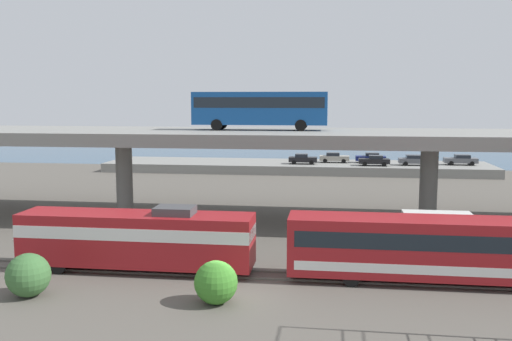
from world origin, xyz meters
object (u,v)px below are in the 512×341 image
Objects in this scene: train_coach_lead at (472,248)px; transit_bus_on_overpass at (260,107)px; parked_car_0 at (371,158)px; parked_car_5 at (461,160)px; parked_car_3 at (334,157)px; train_locomotive at (125,236)px; parked_car_1 at (415,160)px; service_truck_west at (450,234)px; parked_car_4 at (374,160)px; parked_car_2 at (303,159)px.

transit_bus_on_overpass reaches higher than train_coach_lead.
parked_car_5 is (12.75, -1.19, 0.00)m from parked_car_0.
transit_bus_on_overpass reaches higher than parked_car_0.
parked_car_0 is (12.28, 35.25, -8.00)m from transit_bus_on_overpass.
parked_car_3 and parked_car_5 have the same top height.
parked_car_0 and parked_car_3 have the same top height.
train_locomotive is 3.40× the size of parked_car_1.
parked_car_0 is at bearing -87.50° from train_coach_lead.
parked_car_4 is (-2.02, 42.54, 0.45)m from service_truck_west.
train_locomotive is 3.57× the size of parked_car_3.
parked_car_3 is at bearing 29.39° from parked_car_2.
parked_car_4 and parked_car_5 have the same top height.
transit_bus_on_overpass is 20.16m from service_truck_west.
parked_car_5 is (22.81, 1.77, 0.00)m from parked_car_2.
transit_bus_on_overpass reaches higher than service_truck_west.
parked_car_1 is (6.07, -2.51, 0.00)m from parked_car_0.
train_coach_lead reaches higher than service_truck_west.
parked_car_3 is (13.23, 51.79, -0.11)m from train_locomotive.
train_coach_lead is at bearing 92.40° from parked_car_4.
parked_car_1 is at bearing -10.48° from parked_car_3.
train_locomotive is at bearing -164.50° from service_truck_west.
train_coach_lead is 49.80m from parked_car_1.
train_locomotive is at bearing 68.60° from parked_car_4.
parked_car_0 is (-2.27, 46.35, 0.45)m from service_truck_west.
parked_car_0 is (-2.27, 52.16, -0.09)m from train_coach_lead.
train_locomotive reaches higher than parked_car_5.
parked_car_5 is at bearing -168.20° from parked_car_4.
train_coach_lead is at bearing 78.39° from parked_car_5.
train_locomotive is 55.41m from parked_car_0.
service_truck_west is at bearing -89.97° from train_coach_lead.
parked_car_1 is at bearing -116.51° from train_locomotive.
train_coach_lead is at bearing 92.50° from parked_car_0.
train_coach_lead is (20.97, -0.00, -0.02)m from train_locomotive.
parked_car_2 is (-12.33, 43.39, 0.45)m from service_truck_west.
parked_car_0 and parked_car_5 have the same top height.
service_truck_west reaches higher than parked_car_4.
transit_bus_on_overpass is 2.75× the size of parked_car_4.
train_locomotive is 3.82× the size of parked_car_2.
parked_car_3 is (-5.47, -0.38, 0.00)m from parked_car_0.
parked_car_4 is (-2.03, 48.36, -0.09)m from train_coach_lead.
train_coach_lead is 48.40m from parked_car_4.
parked_car_1 and parked_car_2 have the same top height.
parked_car_2 and parked_car_5 have the same top height.
transit_bus_on_overpass is at bearing 53.68° from parked_car_5.
train_locomotive is 3.41× the size of parked_car_5.
train_locomotive is at bearing -99.96° from parked_car_2.
transit_bus_on_overpass is 2.60× the size of parked_car_5.
transit_bus_on_overpass is at bearing -119.27° from parked_car_1.
parked_car_0 is at bearing 92.80° from service_truck_west.
parked_car_3 is (6.81, 34.87, -7.99)m from transit_bus_on_overpass.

